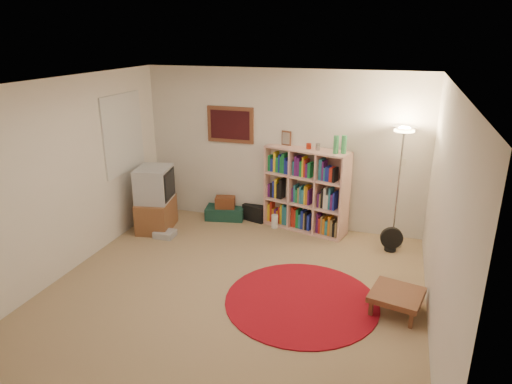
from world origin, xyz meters
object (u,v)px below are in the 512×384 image
Objects in this scene: floor_lamp at (402,148)px; suitcase at (225,212)px; side_table at (397,295)px; floor_fan at (391,239)px; tv_stand at (156,200)px; bookshelf at (305,191)px.

floor_lamp reaches higher than suitcase.
suitcase is 3.49m from side_table.
floor_lamp reaches higher than floor_fan.
side_table is (0.09, -1.79, -1.28)m from floor_lamp.
tv_stand is 1.46× the size of suitcase.
suitcase is at bearing 144.80° from side_table.
tv_stand is 1.57× the size of side_table.
floor_fan is 0.52× the size of suitcase.
floor_fan is (1.37, -0.41, -0.46)m from bookshelf.
side_table is (0.11, -1.57, 0.03)m from floor_fan.
floor_lamp reaches higher than tv_stand.
tv_stand is at bearing -150.51° from suitcase.
tv_stand is at bearing 173.81° from floor_fan.
floor_fan is 2.78m from suitcase.
tv_stand reaches higher than suitcase.
tv_stand is 3.95m from side_table.
floor_lamp is 4.89× the size of floor_fan.
tv_stand is at bearing -171.68° from floor_lamp.
bookshelf is at bearing 172.51° from floor_lamp.
bookshelf is 2.27× the size of suitcase.
floor_lamp is at bearing -2.55° from tv_stand.
side_table is (1.48, -1.97, -0.43)m from bookshelf.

